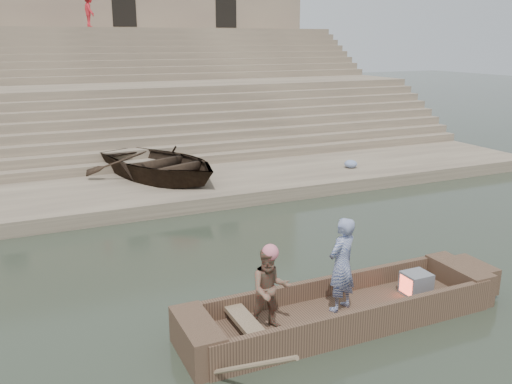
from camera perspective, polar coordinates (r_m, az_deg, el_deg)
ground at (r=9.02m, az=-12.44°, el=-15.45°), size 120.00×120.00×0.00m
lower_landing at (r=16.30m, az=-18.53°, el=-0.87°), size 32.00×4.00×0.40m
mid_landing at (r=23.40m, az=-20.89°, el=6.75°), size 32.00×3.00×2.80m
upper_landing at (r=30.23m, az=-22.11°, el=10.72°), size 32.00×3.00×5.20m
ghat_steps at (r=25.02m, az=-21.26°, el=8.16°), size 32.00×11.00×5.20m
building_wall at (r=34.17m, az=-23.01°, el=16.14°), size 32.00×5.07×11.20m
main_rowboat at (r=9.52m, az=8.97°, el=-12.76°), size 5.00×1.30×0.22m
rowboat_trim at (r=9.53m, az=10.14°, el=-11.44°), size 6.04×2.63×2.01m
standing_man at (r=9.17m, az=8.96°, el=-7.51°), size 0.69×0.57×1.62m
rowing_man at (r=8.54m, az=1.48°, el=-10.15°), size 0.74×0.63×1.34m
television at (r=10.24m, az=16.36°, el=-9.17°), size 0.46×0.42×0.40m
beached_rowboat at (r=17.21m, az=-9.98°, el=2.96°), size 5.01×5.74×0.99m
pedestrian at (r=29.72m, az=-17.04°, el=17.70°), size 0.71×1.10×1.61m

